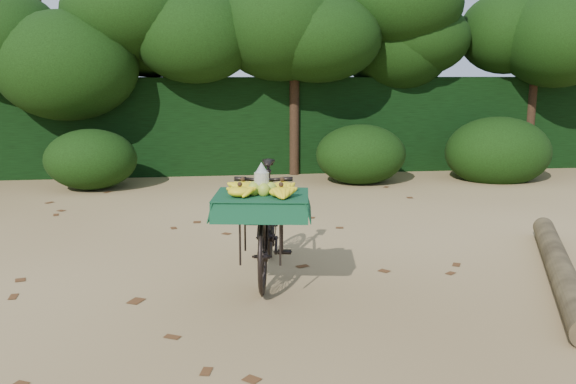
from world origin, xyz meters
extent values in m
plane|color=tan|center=(0.00, 0.00, 0.00)|extent=(80.00, 80.00, 0.00)
imported|color=black|center=(-0.60, -0.36, 0.53)|extent=(0.78, 1.83, 1.06)
cube|color=black|center=(-0.70, -0.95, 0.87)|extent=(0.45, 0.52, 0.03)
cube|color=#124429|center=(-0.70, -0.95, 0.89)|extent=(0.86, 0.76, 0.01)
ellipsoid|color=#8DA427|center=(-0.62, -0.97, 0.95)|extent=(0.10, 0.08, 0.11)
ellipsoid|color=#8DA427|center=(-0.66, -0.90, 0.95)|extent=(0.10, 0.08, 0.11)
ellipsoid|color=#8DA427|center=(-0.75, -0.91, 0.95)|extent=(0.10, 0.08, 0.11)
ellipsoid|color=#8DA427|center=(-0.76, -0.98, 0.95)|extent=(0.10, 0.08, 0.11)
ellipsoid|color=#8DA427|center=(-0.68, -1.02, 0.95)|extent=(0.10, 0.08, 0.11)
cylinder|color=#EAE5C6|center=(-0.70, -0.94, 1.00)|extent=(0.12, 0.12, 0.16)
cylinder|color=brown|center=(2.07, -0.84, 0.11)|extent=(1.54, 2.94, 0.23)
cube|color=black|center=(0.00, 6.30, 0.90)|extent=(26.00, 1.80, 1.80)
camera|label=1|loc=(-1.14, -5.85, 1.87)|focal=38.00mm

